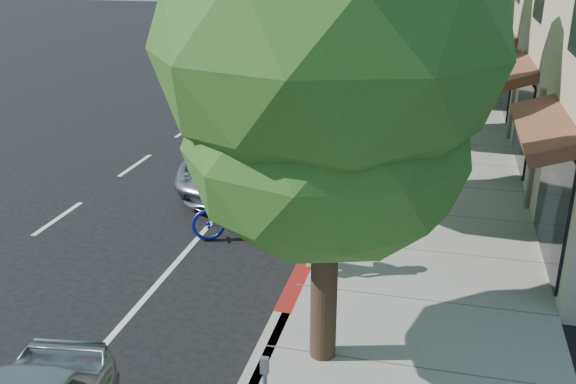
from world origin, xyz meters
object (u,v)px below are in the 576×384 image
(dark_sedan, at_px, (358,88))
(pedestrian, at_px, (435,110))
(street_tree_1, at_px, (379,24))
(cyclist, at_px, (316,234))
(street_tree_0, at_px, (329,55))
(silver_suv, at_px, (262,153))
(white_pickup, at_px, (329,83))
(bicycle, at_px, (241,214))
(dark_suv_far, at_px, (378,60))

(dark_sedan, relative_size, pedestrian, 3.22)
(street_tree_1, distance_m, cyclist, 4.91)
(street_tree_0, distance_m, silver_suv, 8.99)
(white_pickup, bearing_deg, pedestrian, -50.86)
(street_tree_0, xyz_separation_m, street_tree_1, (0.00, 6.00, -0.27))
(cyclist, height_order, white_pickup, cyclist)
(street_tree_0, bearing_deg, bicycle, 122.68)
(street_tree_0, bearing_deg, dark_suv_far, 94.24)
(silver_suv, relative_size, dark_sedan, 1.19)
(street_tree_0, height_order, white_pickup, street_tree_0)
(street_tree_0, xyz_separation_m, white_pickup, (-3.10, 17.60, -3.96))
(street_tree_1, bearing_deg, cyclist, -100.87)
(white_pickup, distance_m, dark_suv_far, 6.05)
(dark_suv_far, bearing_deg, white_pickup, -107.07)
(dark_sedan, xyz_separation_m, dark_suv_far, (0.01, 7.06, -0.07))
(street_tree_1, height_order, dark_sedan, street_tree_1)
(dark_suv_far, relative_size, pedestrian, 2.87)
(bicycle, bearing_deg, street_tree_0, -171.65)
(silver_suv, bearing_deg, pedestrian, 58.96)
(bicycle, bearing_deg, white_pickup, -22.13)
(cyclist, distance_m, dark_sedan, 13.87)
(street_tree_0, bearing_deg, street_tree_1, 90.00)
(bicycle, relative_size, dark_suv_far, 0.49)
(street_tree_0, height_order, cyclist, street_tree_0)
(white_pickup, height_order, pedestrian, pedestrian)
(cyclist, distance_m, bicycle, 2.41)
(silver_suv, xyz_separation_m, dark_sedan, (1.35, 8.94, -0.00))
(cyclist, xyz_separation_m, silver_suv, (-2.45, 4.88, -0.11))
(cyclist, height_order, silver_suv, cyclist)
(dark_sedan, bearing_deg, white_pickup, 132.27)
(cyclist, xyz_separation_m, bicycle, (-1.93, 1.40, -0.36))
(street_tree_1, height_order, dark_suv_far, street_tree_1)
(bicycle, height_order, white_pickup, white_pickup)
(cyclist, relative_size, bicycle, 0.86)
(white_pickup, relative_size, pedestrian, 3.29)
(street_tree_0, bearing_deg, cyclist, 103.96)
(pedestrian, bearing_deg, white_pickup, -87.91)
(street_tree_1, xyz_separation_m, white_pickup, (-3.10, 11.60, -3.69))
(silver_suv, xyz_separation_m, pedestrian, (4.38, 5.57, 0.10))
(street_tree_1, bearing_deg, dark_suv_far, 95.68)
(street_tree_1, height_order, white_pickup, street_tree_1)
(street_tree_0, xyz_separation_m, pedestrian, (1.28, 13.07, -3.78))
(street_tree_0, xyz_separation_m, bicycle, (-2.58, 4.02, -4.13))
(street_tree_0, height_order, pedestrian, street_tree_0)
(silver_suv, distance_m, pedestrian, 7.08)
(bicycle, bearing_deg, cyclist, -150.39)
(silver_suv, bearing_deg, street_tree_1, -18.68)
(cyclist, xyz_separation_m, dark_suv_far, (-1.09, 20.88, -0.18))
(white_pickup, xyz_separation_m, dark_suv_far, (1.36, 5.90, 0.02))
(white_pickup, bearing_deg, dark_sedan, -45.70)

